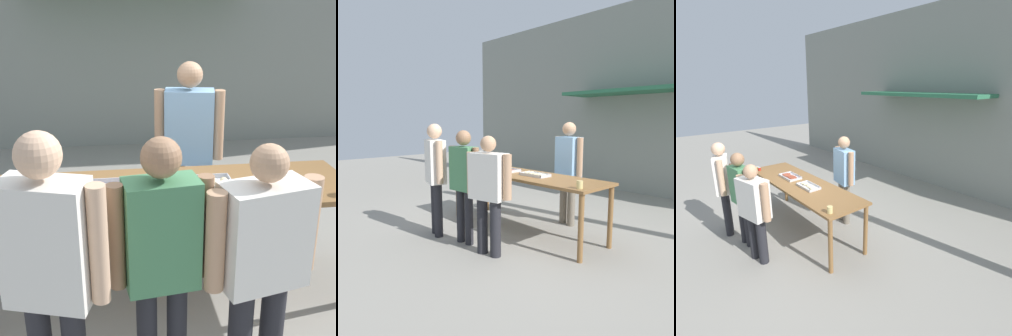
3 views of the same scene
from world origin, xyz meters
TOP-DOWN VIEW (x-y plane):
  - ground_plane at (0.00, 0.00)m, footprint 24.00×24.00m
  - building_facade_back at (0.00, 3.98)m, footprint 12.00×1.11m
  - serving_table at (0.00, 0.00)m, footprint 2.81×0.82m
  - food_tray_sausages at (-0.40, -0.01)m, footprint 0.46×0.27m
  - food_tray_buns at (0.26, -0.01)m, footprint 0.45×0.24m
  - condiment_jar_mustard at (-1.28, -0.30)m, footprint 0.06×0.06m
  - condiment_jar_ketchup at (-1.19, -0.29)m, footprint 0.06×0.06m
  - beer_cup at (1.26, -0.29)m, footprint 0.08×0.08m
  - person_server_behind_table at (0.29, 0.77)m, footprint 0.61×0.31m
  - person_customer_holding_hotdog at (-0.74, -1.14)m, footprint 0.59×0.35m
  - person_customer_with_cup at (0.39, -1.03)m, footprint 0.67×0.36m
  - person_customer_waiting_in_line at (-0.17, -1.02)m, footprint 0.56×0.26m

SIDE VIEW (x-z plane):
  - ground_plane at x=0.00m, z-range 0.00..0.00m
  - serving_table at x=0.00m, z-range 0.37..1.29m
  - person_customer_with_cup at x=0.39m, z-range 0.13..1.70m
  - food_tray_sausages at x=-0.40m, z-range 0.91..0.96m
  - food_tray_buns at x=0.26m, z-range 0.91..0.97m
  - condiment_jar_mustard at x=-1.28m, z-range 0.92..0.99m
  - condiment_jar_ketchup at x=-1.19m, z-range 0.92..0.99m
  - person_customer_waiting_in_line at x=-0.17m, z-range 0.16..1.78m
  - beer_cup at x=1.26m, z-range 0.92..1.02m
  - person_customer_holding_hotdog at x=-0.74m, z-range 0.16..1.87m
  - person_server_behind_table at x=0.29m, z-range 0.17..1.89m
  - building_facade_back at x=0.00m, z-range 0.01..4.51m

